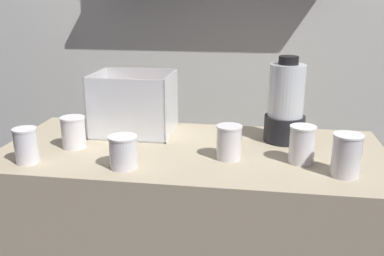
% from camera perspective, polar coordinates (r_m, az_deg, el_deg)
% --- Properties ---
extents(counter, '(1.40, 0.64, 0.90)m').
position_cam_1_polar(counter, '(1.79, -0.00, -16.41)').
color(counter, tan).
rests_on(counter, ground_plane).
extents(back_wall_unit, '(2.60, 0.24, 2.50)m').
position_cam_1_polar(back_wall_unit, '(2.26, 3.01, 12.63)').
color(back_wall_unit, silver).
rests_on(back_wall_unit, ground_plane).
extents(carrot_display_bin, '(0.31, 0.25, 0.24)m').
position_cam_1_polar(carrot_display_bin, '(1.78, -7.80, 1.83)').
color(carrot_display_bin, white).
rests_on(carrot_display_bin, counter).
extents(blender_pitcher, '(0.15, 0.15, 0.33)m').
position_cam_1_polar(blender_pitcher, '(1.67, 12.23, 2.92)').
color(blender_pitcher, black).
rests_on(blender_pitcher, counter).
extents(juice_cup_pomegranate_far_left, '(0.08, 0.08, 0.12)m').
position_cam_1_polar(juice_cup_pomegranate_far_left, '(1.55, -20.96, -2.44)').
color(juice_cup_pomegranate_far_left, white).
rests_on(juice_cup_pomegranate_far_left, counter).
extents(juice_cup_orange_left, '(0.09, 0.09, 0.12)m').
position_cam_1_polar(juice_cup_orange_left, '(1.65, -15.34, -0.68)').
color(juice_cup_orange_left, white).
rests_on(juice_cup_orange_left, counter).
extents(juice_cup_orange_middle, '(0.09, 0.09, 0.11)m').
position_cam_1_polar(juice_cup_orange_middle, '(1.42, -9.02, -3.38)').
color(juice_cup_orange_middle, white).
rests_on(juice_cup_orange_middle, counter).
extents(juice_cup_beet_right, '(0.09, 0.09, 0.12)m').
position_cam_1_polar(juice_cup_beet_right, '(1.48, 4.89, -2.05)').
color(juice_cup_beet_right, white).
rests_on(juice_cup_beet_right, counter).
extents(juice_cup_pomegranate_far_right, '(0.09, 0.09, 0.13)m').
position_cam_1_polar(juice_cup_pomegranate_far_right, '(1.49, 14.27, -2.29)').
color(juice_cup_pomegranate_far_right, white).
rests_on(juice_cup_pomegranate_far_right, counter).
extents(juice_cup_beet_rightmost, '(0.09, 0.09, 0.13)m').
position_cam_1_polar(juice_cup_beet_rightmost, '(1.42, 19.65, -3.67)').
color(juice_cup_beet_rightmost, white).
rests_on(juice_cup_beet_rightmost, counter).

